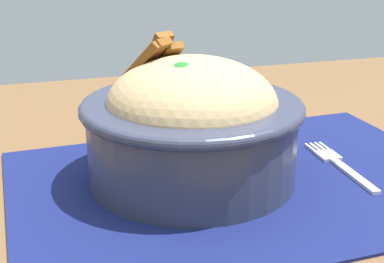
# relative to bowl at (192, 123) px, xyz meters

# --- Properties ---
(table) EXTENTS (1.22, 0.94, 0.78)m
(table) POSITION_rel_bowl_xyz_m (0.01, -0.02, -0.13)
(table) COLOR brown
(table) RESTS_ON ground_plane
(placemat) EXTENTS (0.47, 0.33, 0.00)m
(placemat) POSITION_rel_bowl_xyz_m (0.05, -0.03, -0.06)
(placemat) COLOR #11194C
(placemat) RESTS_ON table
(bowl) EXTENTS (0.22, 0.22, 0.14)m
(bowl) POSITION_rel_bowl_xyz_m (0.00, 0.00, 0.00)
(bowl) COLOR #2D3347
(bowl) RESTS_ON placemat
(fork) EXTENTS (0.02, 0.13, 0.00)m
(fork) POSITION_rel_bowl_xyz_m (0.16, -0.02, -0.06)
(fork) COLOR silver
(fork) RESTS_ON placemat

